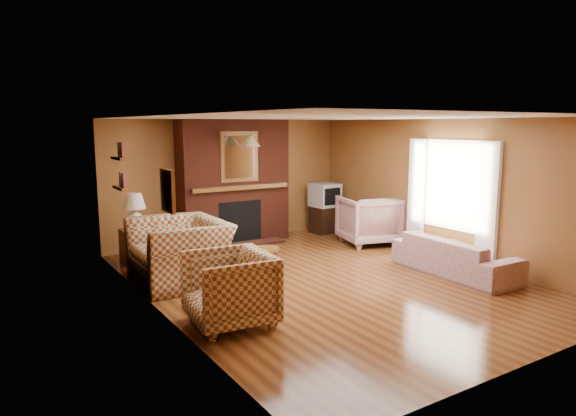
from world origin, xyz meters
TOP-DOWN VIEW (x-y plane):
  - floor at (0.00, 0.00)m, footprint 6.50×6.50m
  - ceiling at (0.00, 0.00)m, footprint 6.50×6.50m
  - wall_back at (0.00, 3.25)m, footprint 6.50×0.00m
  - wall_front at (0.00, -3.25)m, footprint 6.50×0.00m
  - wall_left at (-2.50, 0.00)m, footprint 0.00×6.50m
  - wall_right at (2.50, 0.00)m, footprint 0.00×6.50m
  - fireplace at (0.00, 2.98)m, footprint 2.20×0.82m
  - window_right at (2.45, -0.20)m, footprint 0.10×1.85m
  - bookshelf at (-2.44, 1.90)m, footprint 0.09×0.55m
  - botanical_print at (-2.47, -0.30)m, footprint 0.05×0.40m
  - pendant_light at (0.00, 2.30)m, footprint 0.36×0.36m
  - plaid_loveseat at (-1.85, 1.08)m, footprint 1.26×1.44m
  - plaid_armchair at (-1.95, -0.79)m, footprint 1.03×1.01m
  - floral_sofa at (1.90, -0.81)m, footprint 0.85×2.03m
  - floral_armchair at (2.14, 1.49)m, footprint 1.25×1.27m
  - coffee_table at (-0.69, 0.84)m, footprint 0.77×0.48m
  - side_table at (-2.10, 2.45)m, footprint 0.47×0.47m
  - table_lamp at (-2.10, 2.45)m, footprint 0.37×0.37m
  - tv_stand at (2.05, 2.80)m, footprint 0.54×0.49m
  - crt_tv at (2.05, 2.79)m, footprint 0.57×0.57m

SIDE VIEW (x-z plane):
  - floor at x=0.00m, z-range 0.00..0.00m
  - tv_stand at x=2.05m, z-range 0.00..0.57m
  - side_table at x=-2.10m, z-range 0.00..0.58m
  - floral_sofa at x=1.90m, z-range 0.00..0.59m
  - coffee_table at x=-0.69m, z-range 0.13..0.55m
  - plaid_armchair at x=-1.95m, z-range 0.00..0.86m
  - plaid_loveseat at x=-1.85m, z-range 0.00..0.92m
  - floral_armchair at x=2.14m, z-range 0.00..0.94m
  - crt_tv at x=2.05m, z-range 0.57..1.06m
  - table_lamp at x=-2.10m, z-range 0.62..1.22m
  - window_right at x=2.45m, z-range 0.13..2.13m
  - fireplace at x=0.00m, z-range -0.02..2.38m
  - wall_back at x=0.00m, z-range -2.05..4.45m
  - wall_front at x=0.00m, z-range -2.05..4.45m
  - wall_left at x=-2.50m, z-range -2.05..4.45m
  - wall_right at x=2.50m, z-range -2.05..4.45m
  - botanical_print at x=-2.47m, z-range 1.30..1.80m
  - bookshelf at x=-2.44m, z-range 1.31..2.02m
  - pendant_light at x=0.00m, z-range 1.76..2.24m
  - ceiling at x=0.00m, z-range 2.40..2.40m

